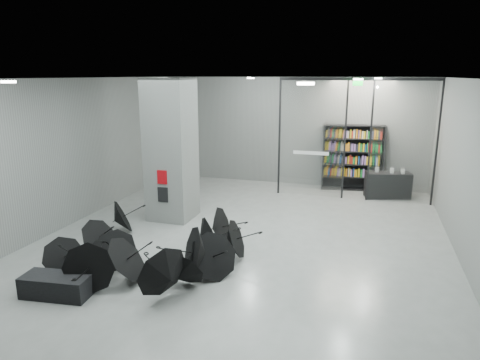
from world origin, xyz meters
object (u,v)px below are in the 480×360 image
(bookshelf, at_px, (353,158))
(shop_counter, at_px, (388,185))
(column, at_px, (171,150))
(bench, at_px, (57,286))
(umbrella_cluster, at_px, (156,256))

(bookshelf, relative_size, shop_counter, 1.61)
(column, xyz_separation_m, bench, (-0.09, -4.88, -1.79))
(column, relative_size, umbrella_cluster, 0.88)
(umbrella_cluster, bearing_deg, shop_counter, 56.29)
(bookshelf, relative_size, umbrella_cluster, 0.52)
(column, distance_m, umbrella_cluster, 3.92)
(bench, bearing_deg, umbrella_cluster, 43.65)
(bookshelf, distance_m, umbrella_cluster, 8.91)
(bench, bearing_deg, column, 82.24)
(bookshelf, bearing_deg, shop_counter, -39.58)
(column, xyz_separation_m, shop_counter, (6.07, 3.99, -1.56))
(column, xyz_separation_m, bookshelf, (4.84, 4.75, -0.82))
(column, relative_size, bookshelf, 1.70)
(bench, bearing_deg, shop_counter, 48.52)
(bench, xyz_separation_m, umbrella_cluster, (1.28, 1.54, 0.11))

